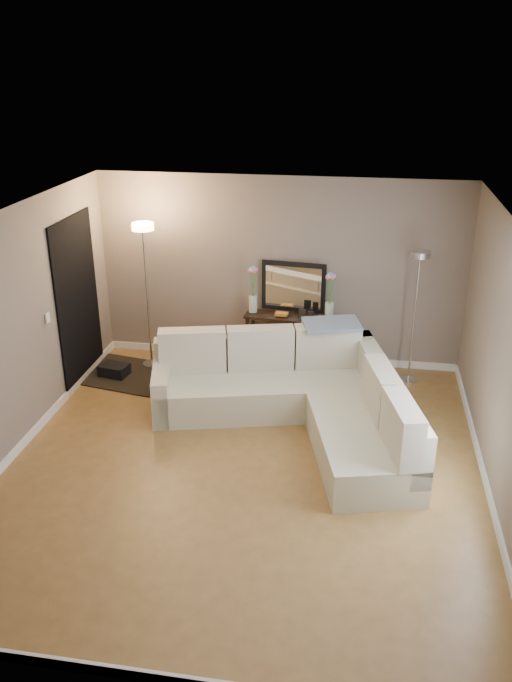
% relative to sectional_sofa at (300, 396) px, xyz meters
% --- Properties ---
extents(floor, '(5.00, 5.50, 0.01)m').
position_rel_sectional_sofa_xyz_m(floor, '(-0.49, -1.00, -0.36)').
color(floor, olive).
rests_on(floor, ground).
extents(ceiling, '(5.00, 5.50, 0.01)m').
position_rel_sectional_sofa_xyz_m(ceiling, '(-0.49, -1.00, 2.25)').
color(ceiling, white).
rests_on(ceiling, ground).
extents(wall_back, '(5.00, 0.02, 2.60)m').
position_rel_sectional_sofa_xyz_m(wall_back, '(-0.49, 1.76, 0.94)').
color(wall_back, gray).
rests_on(wall_back, ground).
extents(wall_front, '(5.00, 0.02, 2.60)m').
position_rel_sectional_sofa_xyz_m(wall_front, '(-0.49, -3.76, 0.94)').
color(wall_front, gray).
rests_on(wall_front, ground).
extents(wall_left, '(0.02, 5.50, 2.60)m').
position_rel_sectional_sofa_xyz_m(wall_left, '(-3.00, -1.00, 0.94)').
color(wall_left, gray).
rests_on(wall_left, ground).
extents(wall_right, '(0.02, 5.50, 2.60)m').
position_rel_sectional_sofa_xyz_m(wall_right, '(2.02, -1.00, 0.94)').
color(wall_right, gray).
rests_on(wall_right, ground).
extents(baseboard_back, '(5.00, 0.03, 0.10)m').
position_rel_sectional_sofa_xyz_m(baseboard_back, '(-0.49, 1.74, -0.31)').
color(baseboard_back, white).
rests_on(baseboard_back, ground).
extents(baseboard_front, '(5.00, 0.03, 0.10)m').
position_rel_sectional_sofa_xyz_m(baseboard_front, '(-0.49, -3.73, -0.31)').
color(baseboard_front, white).
rests_on(baseboard_front, ground).
extents(baseboard_left, '(0.03, 5.50, 0.10)m').
position_rel_sectional_sofa_xyz_m(baseboard_left, '(-2.97, -1.00, -0.31)').
color(baseboard_left, white).
rests_on(baseboard_left, ground).
extents(baseboard_right, '(0.03, 5.50, 0.10)m').
position_rel_sectional_sofa_xyz_m(baseboard_right, '(2.00, -1.00, -0.31)').
color(baseboard_right, white).
rests_on(baseboard_right, ground).
extents(doorway, '(0.02, 1.20, 2.20)m').
position_rel_sectional_sofa_xyz_m(doorway, '(-2.97, 0.70, 0.74)').
color(doorway, black).
rests_on(doorway, ground).
extents(switch_plate, '(0.02, 0.08, 0.12)m').
position_rel_sectional_sofa_xyz_m(switch_plate, '(-2.97, -0.15, 0.84)').
color(switch_plate, white).
rests_on(switch_plate, ground).
extents(sectional_sofa, '(3.30, 2.77, 0.96)m').
position_rel_sectional_sofa_xyz_m(sectional_sofa, '(0.00, 0.00, 0.00)').
color(sectional_sofa, beige).
rests_on(sectional_sofa, floor).
extents(throw_blanket, '(0.78, 0.59, 0.09)m').
position_rel_sectional_sofa_xyz_m(throw_blanket, '(0.30, 0.77, 0.62)').
color(throw_blanket, gray).
rests_on(throw_blanket, sectional_sofa).
extents(console_table, '(1.27, 0.46, 0.77)m').
position_rel_sectional_sofa_xyz_m(console_table, '(-0.37, 1.50, 0.07)').
color(console_table, black).
rests_on(console_table, floor).
extents(leaning_mirror, '(0.88, 0.13, 0.69)m').
position_rel_sectional_sofa_xyz_m(leaning_mirror, '(-0.28, 1.64, 0.78)').
color(leaning_mirror, black).
rests_on(leaning_mirror, console_table).
extents(table_decor, '(0.53, 0.14, 0.12)m').
position_rel_sectional_sofa_xyz_m(table_decor, '(-0.30, 1.45, 0.46)').
color(table_decor, orange).
rests_on(table_decor, console_table).
extents(flower_vase_left, '(0.15, 0.13, 0.66)m').
position_rel_sectional_sofa_xyz_m(flower_vase_left, '(-0.82, 1.54, 0.70)').
color(flower_vase_left, silver).
rests_on(flower_vase_left, console_table).
extents(flower_vase_right, '(0.15, 0.13, 0.66)m').
position_rel_sectional_sofa_xyz_m(flower_vase_right, '(0.23, 1.43, 0.70)').
color(flower_vase_right, silver).
rests_on(flower_vase_right, console_table).
extents(floor_lamp_lit, '(0.33, 0.33, 2.03)m').
position_rel_sectional_sofa_xyz_m(floor_lamp_lit, '(-2.21, 1.24, 1.08)').
color(floor_lamp_lit, silver).
rests_on(floor_lamp_lit, floor).
extents(floor_lamp_unlit, '(0.32, 0.32, 1.79)m').
position_rel_sectional_sofa_xyz_m(floor_lamp_unlit, '(1.33, 1.33, 0.91)').
color(floor_lamp_unlit, silver).
rests_on(floor_lamp_unlit, floor).
extents(charcoal_rug, '(1.48, 1.22, 0.02)m').
position_rel_sectional_sofa_xyz_m(charcoal_rug, '(-2.39, 0.88, -0.35)').
color(charcoal_rug, black).
rests_on(charcoal_rug, floor).
extents(black_bag, '(0.42, 0.33, 0.24)m').
position_rel_sectional_sofa_xyz_m(black_bag, '(-2.61, 0.83, -0.31)').
color(black_bag, black).
rests_on(black_bag, charcoal_rug).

